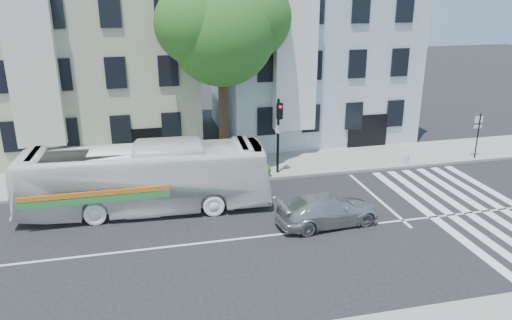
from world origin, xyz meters
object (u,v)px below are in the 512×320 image
object	(u,v)px
bus	(146,178)
traffic_signal	(279,127)
sedan	(328,210)
fire_hydrant	(407,158)

from	to	relation	value
bus	traffic_signal	size ratio (longest dim) A/B	2.64
sedan	fire_hydrant	xyz separation A→B (m)	(7.06, 5.86, -0.16)
sedan	fire_hydrant	bearing A→B (deg)	-56.00
traffic_signal	fire_hydrant	size ratio (longest dim) A/B	6.13
bus	fire_hydrant	xyz separation A→B (m)	(14.64, 2.58, -1.06)
bus	sedan	size ratio (longest dim) A/B	2.46
bus	fire_hydrant	world-z (taller)	bus
sedan	fire_hydrant	world-z (taller)	sedan
bus	traffic_signal	xyz separation A→B (m)	(7.07, 2.85, 1.18)
sedan	fire_hydrant	size ratio (longest dim) A/B	6.59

